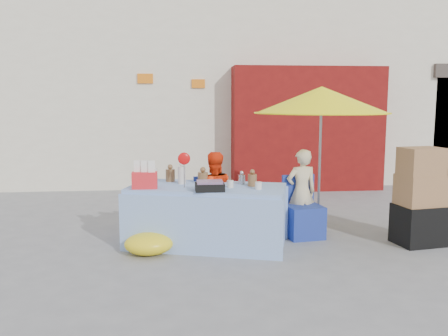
{
  "coord_description": "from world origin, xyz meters",
  "views": [
    {
      "loc": [
        -0.59,
        -5.62,
        1.88
      ],
      "look_at": [
        0.05,
        0.6,
        1.0
      ],
      "focal_mm": 38.0,
      "sensor_mm": 36.0,
      "label": 1
    }
  ],
  "objects": [
    {
      "name": "chair_left",
      "position": [
        -0.08,
        0.68,
        0.26
      ],
      "size": [
        0.55,
        0.54,
        0.85
      ],
      "rotation": [
        0.0,
        0.0,
        0.15
      ],
      "color": "navy",
      "rests_on": "ground"
    },
    {
      "name": "chair_right",
      "position": [
        1.17,
        0.68,
        0.26
      ],
      "size": [
        0.55,
        0.54,
        0.85
      ],
      "rotation": [
        0.0,
        0.0,
        0.15
      ],
      "color": "navy",
      "rests_on": "ground"
    },
    {
      "name": "vendor_orange",
      "position": [
        -0.08,
        0.81,
        0.6
      ],
      "size": [
        0.64,
        0.53,
        1.2
      ],
      "primitive_type": "imported",
      "rotation": [
        0.0,
        0.0,
        3.29
      ],
      "color": "#F8320D",
      "rests_on": "ground"
    },
    {
      "name": "market_table",
      "position": [
        -0.2,
        0.44,
        0.4
      ],
      "size": [
        2.24,
        1.5,
        1.24
      ],
      "rotation": [
        0.0,
        0.0,
        -0.29
      ],
      "color": "#8CABE0",
      "rests_on": "ground"
    },
    {
      "name": "umbrella",
      "position": [
        1.47,
        0.96,
        1.89
      ],
      "size": [
        1.9,
        1.9,
        2.09
      ],
      "color": "gray",
      "rests_on": "ground"
    },
    {
      "name": "backdrop",
      "position": [
        0.52,
        7.52,
        3.1
      ],
      "size": [
        14.0,
        8.0,
        7.8
      ],
      "color": "silver",
      "rests_on": "ground"
    },
    {
      "name": "vendor_beige",
      "position": [
        1.17,
        0.81,
        0.61
      ],
      "size": [
        0.48,
        0.36,
        1.22
      ],
      "primitive_type": "imported",
      "rotation": [
        0.0,
        0.0,
        3.29
      ],
      "color": "beige",
      "rests_on": "ground"
    },
    {
      "name": "tarp_bundle",
      "position": [
        -0.94,
        0.11,
        0.14
      ],
      "size": [
        0.69,
        0.6,
        0.27
      ],
      "primitive_type": "ellipsoid",
      "rotation": [
        0.0,
        0.0,
        0.21
      ],
      "color": "yellow",
      "rests_on": "ground"
    },
    {
      "name": "box_stack",
      "position": [
        2.59,
        0.18,
        0.6
      ],
      "size": [
        0.65,
        0.56,
        1.29
      ],
      "rotation": [
        0.0,
        0.0,
        0.16
      ],
      "color": "black",
      "rests_on": "ground"
    },
    {
      "name": "ground",
      "position": [
        0.0,
        0.0,
        0.0
      ],
      "size": [
        80.0,
        80.0,
        0.0
      ],
      "primitive_type": "plane",
      "color": "slate",
      "rests_on": "ground"
    }
  ]
}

